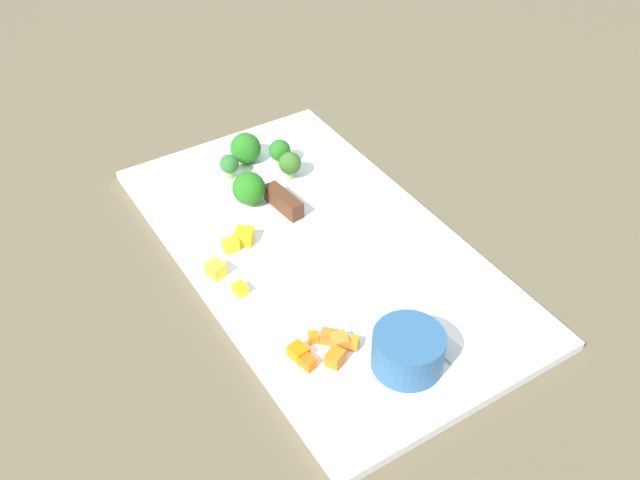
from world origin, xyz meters
The scene contains 20 objects.
ground_plane centered at (0.00, 0.00, 0.00)m, with size 4.00×4.00×0.00m, color brown.
cutting_board centered at (0.00, 0.00, 0.01)m, with size 0.55×0.31×0.01m, color white.
prep_bowl centered at (0.20, -0.02, 0.03)m, with size 0.07×0.07×0.04m, color #2B5987.
chef_knife centered at (-0.01, 0.00, 0.02)m, with size 0.36×0.06×0.02m.
carrot_dice_0 centered at (0.12, -0.08, 0.02)m, with size 0.01×0.01×0.01m, color orange.
carrot_dice_1 centered at (0.16, -0.08, 0.02)m, with size 0.02×0.02×0.02m, color orange.
carrot_dice_2 centered at (0.14, -0.07, 0.02)m, with size 0.02×0.02×0.02m, color orange.
carrot_dice_3 centered at (0.13, -0.07, 0.02)m, with size 0.02×0.01×0.01m, color orange.
carrot_dice_4 centered at (0.13, -0.11, 0.02)m, with size 0.02×0.02×0.01m, color orange.
carrot_dice_5 centered at (0.15, -0.05, 0.02)m, with size 0.01×0.01×0.01m, color orange.
carrot_dice_6 centered at (0.15, -0.11, 0.02)m, with size 0.01×0.01×0.01m, color orange.
pepper_dice_0 centered at (-0.02, -0.13, 0.02)m, with size 0.02×0.02×0.02m, color yellow.
pepper_dice_1 centered at (0.02, -0.12, 0.02)m, with size 0.01×0.02×0.01m, color yellow.
pepper_dice_2 centered at (-0.05, -0.09, 0.02)m, with size 0.01×0.02×0.02m, color yellow.
pepper_dice_3 centered at (-0.06, -0.07, 0.02)m, with size 0.02×0.02×0.02m, color yellow.
broccoli_floret_0 centered at (-0.21, 0.01, 0.03)m, with size 0.04×0.04×0.04m.
broccoli_floret_1 centered at (-0.17, 0.04, 0.03)m, with size 0.03×0.03×0.04m.
broccoli_floret_2 centered at (-0.12, -0.03, 0.03)m, with size 0.04×0.04×0.04m.
broccoli_floret_3 centered at (-0.18, -0.03, 0.03)m, with size 0.03×0.03×0.03m.
broccoli_floret_4 centered at (-0.14, 0.04, 0.03)m, with size 0.03×0.03×0.04m.
Camera 1 is at (0.56, -0.35, 0.60)m, focal length 41.39 mm.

